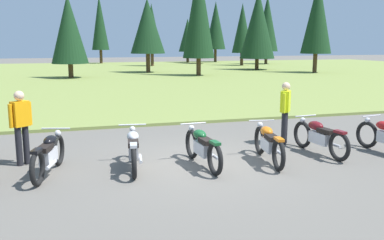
# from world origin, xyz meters

# --- Properties ---
(ground_plane) EXTENTS (140.00, 140.00, 0.00)m
(ground_plane) POSITION_xyz_m (0.00, 0.00, 0.00)
(ground_plane) COLOR #605B54
(grass_moorland) EXTENTS (80.00, 44.00, 0.10)m
(grass_moorland) POSITION_xyz_m (0.00, 26.57, 0.05)
(grass_moorland) COLOR olive
(grass_moorland) RESTS_ON ground
(forest_treeline) EXTENTS (44.29, 28.49, 8.83)m
(forest_treeline) POSITION_xyz_m (5.19, 33.29, 4.35)
(forest_treeline) COLOR #47331E
(forest_treeline) RESTS_ON ground
(motorcycle_black) EXTENTS (0.79, 2.05, 0.88)m
(motorcycle_black) POSITION_xyz_m (-3.23, 0.11, 0.44)
(motorcycle_black) COLOR black
(motorcycle_black) RESTS_ON ground
(motorcycle_silver) EXTENTS (0.62, 2.09, 0.88)m
(motorcycle_silver) POSITION_xyz_m (-1.49, 0.05, 0.44)
(motorcycle_silver) COLOR black
(motorcycle_silver) RESTS_ON ground
(motorcycle_british_green) EXTENTS (0.62, 2.10, 0.88)m
(motorcycle_british_green) POSITION_xyz_m (-0.00, -0.21, 0.44)
(motorcycle_british_green) COLOR black
(motorcycle_british_green) RESTS_ON ground
(motorcycle_orange) EXTENTS (0.62, 2.09, 0.88)m
(motorcycle_orange) POSITION_xyz_m (1.56, -0.30, 0.44)
(motorcycle_orange) COLOR black
(motorcycle_orange) RESTS_ON ground
(motorcycle_maroon) EXTENTS (0.62, 2.10, 0.88)m
(motorcycle_maroon) POSITION_xyz_m (3.08, -0.03, 0.44)
(motorcycle_maroon) COLOR black
(motorcycle_maroon) RESTS_ON ground
(rider_checking_bike) EXTENTS (0.46, 0.39, 1.67)m
(rider_checking_bike) POSITION_xyz_m (-3.82, 1.05, 0.95)
(rider_checking_bike) COLOR black
(rider_checking_bike) RESTS_ON ground
(rider_in_hivis_vest) EXTENTS (0.39, 0.45, 1.67)m
(rider_in_hivis_vest) POSITION_xyz_m (2.78, 1.18, 0.95)
(rider_in_hivis_vest) COLOR black
(rider_in_hivis_vest) RESTS_ON ground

